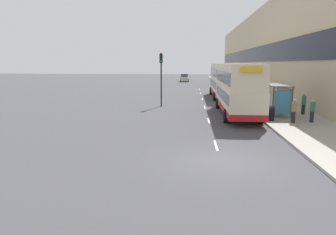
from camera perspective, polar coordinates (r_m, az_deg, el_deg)
ground_plane at (r=13.74m, az=9.99°, el=-8.26°), size 220.00×220.00×0.00m
pavement at (r=52.24m, az=13.18°, el=5.34°), size 5.00×93.00×0.14m
terrace_facade at (r=52.85m, az=17.84°, el=12.03°), size 3.10×93.00×12.78m
lane_mark_0 at (r=16.28m, az=9.11°, el=-5.25°), size 0.12×2.00×0.01m
lane_mark_1 at (r=23.12m, az=7.75°, el=-0.59°), size 0.12×2.00×0.01m
lane_mark_2 at (r=30.05m, az=7.02°, el=1.93°), size 0.12×2.00×0.01m
lane_mark_3 at (r=37.02m, az=6.56°, el=3.51°), size 0.12×2.00×0.01m
lane_mark_4 at (r=44.01m, az=6.25°, el=4.58°), size 0.12×2.00×0.01m
lane_mark_5 at (r=51.01m, az=6.02°, el=5.36°), size 0.12×2.00×0.01m
bus_shelter at (r=26.03m, az=20.40°, el=4.23°), size 1.60×4.20×2.48m
double_decker_bus_near at (r=25.76m, az=13.07°, el=5.46°), size 2.85×11.12×4.30m
double_decker_bus_ahead at (r=38.88m, az=10.47°, el=7.10°), size 2.85×11.06×4.30m
car_0 at (r=72.56m, az=3.15°, el=7.55°), size 2.08×4.00×1.82m
pedestrian_at_shelter at (r=30.22m, az=17.59°, el=3.56°), size 0.35×0.35×1.77m
pedestrian_1 at (r=28.89m, az=16.65°, el=3.35°), size 0.36×0.36×1.80m
pedestrian_2 at (r=23.82m, az=25.78°, el=1.20°), size 0.33×0.33×1.67m
pedestrian_3 at (r=27.24m, az=24.43°, el=2.44°), size 0.35×0.35×1.77m
pedestrian_4 at (r=23.08m, az=22.82°, el=1.18°), size 0.33×0.33×1.69m
litter_bin at (r=23.44m, az=19.01°, el=0.73°), size 0.55×0.55×1.05m
traffic_light_far_kerb at (r=30.24m, az=-1.32°, el=8.86°), size 0.30×0.32×5.36m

